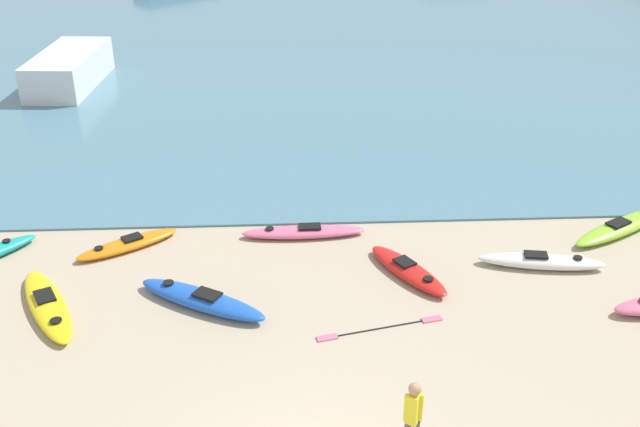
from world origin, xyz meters
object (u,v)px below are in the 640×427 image
at_px(kayak_on_sand_0, 304,232).
at_px(moored_boat_2, 69,69).
at_px(kayak_on_sand_1, 408,270).
at_px(kayak_on_sand_6, 47,305).
at_px(person_near_foreground, 413,416).
at_px(kayak_on_sand_3, 541,261).
at_px(kayak_on_sand_7, 128,244).
at_px(kayak_on_sand_5, 622,227).
at_px(loose_paddle, 380,328).
at_px(kayak_on_sand_2, 202,299).

bearing_deg(kayak_on_sand_0, moored_boat_2, 124.49).
bearing_deg(kayak_on_sand_1, kayak_on_sand_6, -172.58).
bearing_deg(person_near_foreground, kayak_on_sand_3, 55.36).
bearing_deg(kayak_on_sand_7, kayak_on_sand_1, -13.42).
height_order(kayak_on_sand_3, kayak_on_sand_5, kayak_on_sand_3).
distance_m(kayak_on_sand_1, moored_boat_2, 19.20).
xyz_separation_m(kayak_on_sand_3, person_near_foreground, (-4.11, -5.94, 0.73)).
bearing_deg(moored_boat_2, kayak_on_sand_3, -45.68).
xyz_separation_m(kayak_on_sand_1, moored_boat_2, (-11.53, 15.34, 0.60)).
bearing_deg(kayak_on_sand_3, kayak_on_sand_5, 32.02).
xyz_separation_m(kayak_on_sand_7, loose_paddle, (5.91, -3.73, -0.11)).
bearing_deg(kayak_on_sand_2, person_near_foreground, -50.48).
bearing_deg(kayak_on_sand_3, person_near_foreground, -124.64).
distance_m(kayak_on_sand_0, moored_boat_2, 16.15).
bearing_deg(person_near_foreground, kayak_on_sand_1, 81.53).
height_order(kayak_on_sand_0, person_near_foreground, person_near_foreground).
relative_size(kayak_on_sand_6, kayak_on_sand_7, 1.24).
relative_size(kayak_on_sand_3, person_near_foreground, 1.97).
distance_m(person_near_foreground, moored_boat_2, 23.62).
bearing_deg(kayak_on_sand_0, loose_paddle, -70.27).
bearing_deg(kayak_on_sand_2, kayak_on_sand_0, 52.83).
relative_size(kayak_on_sand_0, person_near_foreground, 2.05).
xyz_separation_m(kayak_on_sand_3, loose_paddle, (-4.15, -2.31, -0.14)).
relative_size(kayak_on_sand_1, kayak_on_sand_3, 0.86).
bearing_deg(kayak_on_sand_6, kayak_on_sand_3, 6.33).
height_order(kayak_on_sand_2, loose_paddle, kayak_on_sand_2).
relative_size(kayak_on_sand_3, loose_paddle, 1.12).
xyz_separation_m(kayak_on_sand_2, kayak_on_sand_6, (-3.34, -0.00, -0.04)).
bearing_deg(kayak_on_sand_0, kayak_on_sand_5, -1.17).
bearing_deg(kayak_on_sand_3, loose_paddle, -150.94).
height_order(kayak_on_sand_2, kayak_on_sand_3, kayak_on_sand_2).
relative_size(kayak_on_sand_2, loose_paddle, 1.15).
bearing_deg(kayak_on_sand_6, kayak_on_sand_7, 64.80).
relative_size(kayak_on_sand_0, kayak_on_sand_2, 1.01).
bearing_deg(kayak_on_sand_1, person_near_foreground, -98.47).
height_order(kayak_on_sand_2, moored_boat_2, moored_boat_2).
height_order(kayak_on_sand_5, loose_paddle, kayak_on_sand_5).
xyz_separation_m(kayak_on_sand_0, kayak_on_sand_7, (-4.42, -0.41, -0.01)).
bearing_deg(kayak_on_sand_1, kayak_on_sand_3, 3.62).
bearing_deg(kayak_on_sand_0, kayak_on_sand_6, -151.51).
height_order(kayak_on_sand_3, loose_paddle, kayak_on_sand_3).
xyz_separation_m(kayak_on_sand_0, moored_boat_2, (-9.14, 13.30, 0.61)).
bearing_deg(moored_boat_2, person_near_foreground, -63.14).
height_order(kayak_on_sand_6, loose_paddle, kayak_on_sand_6).
bearing_deg(person_near_foreground, loose_paddle, 90.76).
xyz_separation_m(person_near_foreground, moored_boat_2, (-10.67, 21.08, -0.15)).
bearing_deg(kayak_on_sand_3, kayak_on_sand_6, -173.67).
xyz_separation_m(kayak_on_sand_1, person_near_foreground, (-0.85, -5.74, 0.75)).
bearing_deg(kayak_on_sand_1, kayak_on_sand_0, 139.56).
relative_size(person_near_foreground, moored_boat_2, 0.29).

